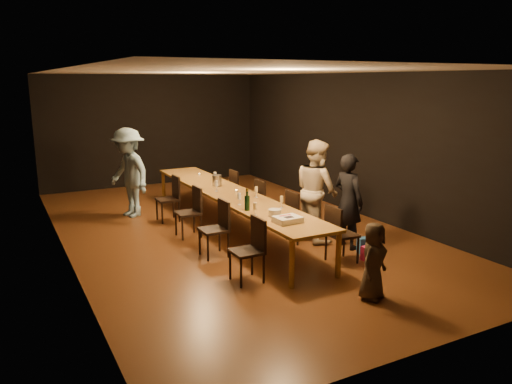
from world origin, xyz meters
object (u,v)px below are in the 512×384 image
chair_right_3 (242,191)px  chair_left_1 (214,229)px  chair_right_1 (301,216)px  chair_right_2 (268,202)px  chair_left_3 (168,199)px  man_blue (129,173)px  chair_left_0 (247,251)px  chair_right_0 (342,234)px  plate_stack (275,213)px  child (373,261)px  woman_birthday (348,201)px  champagne_bottle (247,199)px  birthday_cake (288,219)px  chair_left_2 (188,212)px  table (230,195)px  ice_bucket (217,180)px  woman_tan (317,190)px

chair_right_3 → chair_left_1: size_ratio=1.00×
chair_right_1 → chair_right_2: same height
chair_left_3 → man_blue: 1.06m
chair_left_0 → chair_left_3: (0.00, 3.60, 0.00)m
chair_right_0 → plate_stack: 1.13m
chair_right_1 → chair_left_0: bearing=-54.8°
chair_left_3 → child: bearing=-166.0°
chair_left_3 → woman_birthday: woman_birthday is taller
chair_right_2 → champagne_bottle: 1.84m
chair_right_3 → man_blue: (-2.29, 0.74, 0.48)m
child → birthday_cake: size_ratio=2.59×
chair_right_0 → child: (-0.48, -1.29, 0.06)m
chair_right_3 → woman_birthday: bearing=9.7°
man_blue → child: bearing=-0.6°
chair_right_3 → child: size_ratio=0.89×
chair_right_1 → champagne_bottle: 1.26m
chair_right_0 → child: 1.38m
chair_left_2 → child: bearing=-161.7°
table → woman_birthday: bearing=-53.7°
woman_birthday → plate_stack: (-1.46, -0.02, -0.01)m
table → chair_left_0: chair_left_0 is taller
table → chair_right_1: (0.85, -1.20, -0.24)m
man_blue → champagne_bottle: size_ratio=5.09×
birthday_cake → chair_left_1: bearing=122.7°
plate_stack → child: bearing=-75.7°
table → champagne_bottle: size_ratio=16.21×
chair_right_1 → child: child is taller
chair_right_0 → champagne_bottle: 1.63m
table → chair_right_3: size_ratio=6.45×
woman_birthday → birthday_cake: 1.52m
chair_right_3 → ice_bucket: ice_bucket is taller
chair_right_0 → champagne_bottle: size_ratio=2.51×
chair_left_2 → birthday_cake: chair_left_2 is taller
ice_bucket → woman_birthday: bearing=-62.8°
chair_left_2 → man_blue: bearing=16.8°
chair_right_2 → child: 3.72m
chair_left_3 → man_blue: man_blue is taller
woman_tan → plate_stack: size_ratio=8.97×
chair_left_3 → man_blue: bearing=38.5°
chair_right_2 → woman_tan: (0.30, -1.23, 0.45)m
chair_left_1 → birthday_cake: size_ratio=2.30×
chair_left_1 → child: child is taller
chair_left_3 → man_blue: (-0.59, 0.74, 0.48)m
chair_right_1 → chair_right_2: 1.20m
chair_right_1 → child: (-0.48, -2.49, 0.06)m
chair_right_0 → chair_left_1: size_ratio=1.00×
woman_tan → ice_bucket: (-1.11, 1.95, -0.06)m
chair_right_3 → chair_left_3: bearing=-90.0°
chair_right_1 → woman_birthday: woman_birthday is taller
chair_left_2 → woman_birthday: (2.22, -1.86, 0.36)m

